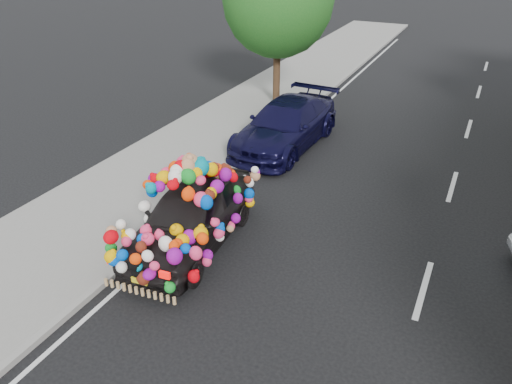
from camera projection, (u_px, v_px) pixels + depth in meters
ground at (263, 246)px, 11.49m from camera, size 100.00×100.00×0.00m
sidewalk at (114, 204)px, 13.09m from camera, size 4.00×60.00×0.12m
kerb at (177, 220)px, 12.35m from camera, size 0.15×60.00×0.13m
lane_markings at (423, 289)px, 10.12m from camera, size 6.00×50.00×0.01m
tree_near_sidewalk at (278, 1)px, 18.58m from camera, size 4.20×4.20×6.13m
plush_art_car at (190, 203)px, 11.09m from camera, size 2.41×4.61×2.10m
navy_sedan at (286, 125)px, 16.32m from camera, size 2.37×5.25×1.49m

